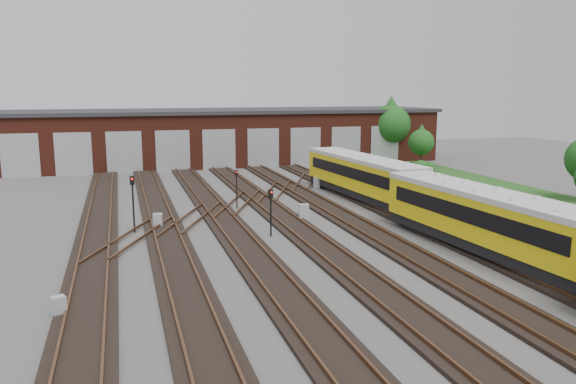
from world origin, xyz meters
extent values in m
plane|color=#4B4946|center=(0.00, 0.00, 0.00)|extent=(120.00, 120.00, 0.00)
cube|color=black|center=(-14.00, 0.00, 0.09)|extent=(2.40, 70.00, 0.18)
cube|color=brown|center=(-14.72, 0.00, 0.26)|extent=(0.10, 70.00, 0.15)
cube|color=brown|center=(-13.28, 0.00, 0.26)|extent=(0.10, 70.00, 0.15)
cube|color=black|center=(-10.00, 0.00, 0.09)|extent=(2.40, 70.00, 0.18)
cube|color=brown|center=(-10.72, 0.00, 0.26)|extent=(0.10, 70.00, 0.15)
cube|color=brown|center=(-9.28, 0.00, 0.26)|extent=(0.10, 70.00, 0.15)
cube|color=black|center=(-6.00, 0.00, 0.09)|extent=(2.40, 70.00, 0.18)
cube|color=brown|center=(-6.72, 0.00, 0.26)|extent=(0.10, 70.00, 0.15)
cube|color=brown|center=(-5.28, 0.00, 0.26)|extent=(0.10, 70.00, 0.15)
cube|color=black|center=(-2.00, 0.00, 0.09)|extent=(2.40, 70.00, 0.18)
cube|color=brown|center=(-2.72, 0.00, 0.26)|extent=(0.10, 70.00, 0.15)
cube|color=brown|center=(-1.28, 0.00, 0.26)|extent=(0.10, 70.00, 0.15)
cube|color=black|center=(2.00, 0.00, 0.09)|extent=(2.40, 70.00, 0.18)
cube|color=brown|center=(1.28, 0.00, 0.26)|extent=(0.10, 70.00, 0.15)
cube|color=brown|center=(2.72, 0.00, 0.26)|extent=(0.10, 70.00, 0.15)
cube|color=black|center=(6.00, 0.00, 0.09)|extent=(2.40, 70.00, 0.18)
cube|color=brown|center=(5.28, 0.00, 0.26)|extent=(0.10, 70.00, 0.15)
cube|color=brown|center=(6.72, 0.00, 0.26)|extent=(0.10, 70.00, 0.15)
cube|color=black|center=(10.00, 0.00, 0.09)|extent=(2.40, 70.00, 0.18)
cube|color=brown|center=(9.28, 0.00, 0.26)|extent=(0.10, 70.00, 0.15)
cube|color=brown|center=(10.72, 0.00, 0.26)|extent=(0.10, 70.00, 0.15)
cube|color=black|center=(14.00, 0.00, 0.09)|extent=(2.40, 70.00, 0.18)
cube|color=brown|center=(13.28, 0.00, 0.26)|extent=(0.10, 70.00, 0.15)
cube|color=brown|center=(-8.00, 10.00, 0.26)|extent=(5.40, 9.62, 0.15)
cube|color=brown|center=(-4.00, 14.00, 0.26)|extent=(5.40, 9.62, 0.15)
cube|color=brown|center=(0.00, 18.00, 0.26)|extent=(5.40, 9.62, 0.15)
cube|color=brown|center=(-12.00, 6.00, 0.26)|extent=(5.40, 9.62, 0.15)
cube|color=brown|center=(4.00, 22.00, 0.26)|extent=(5.40, 9.62, 0.15)
cube|color=#592116|center=(0.00, 40.00, 3.00)|extent=(50.00, 12.00, 6.00)
cube|color=#2A292C|center=(0.00, 40.00, 6.15)|extent=(51.00, 12.50, 0.40)
cube|color=#9EA0A3|center=(-22.00, 33.98, 2.20)|extent=(3.60, 0.12, 4.40)
cube|color=#9EA0A3|center=(-17.00, 33.98, 2.20)|extent=(3.60, 0.12, 4.40)
cube|color=#9EA0A3|center=(-12.00, 33.98, 2.20)|extent=(3.60, 0.12, 4.40)
cube|color=#9EA0A3|center=(-7.00, 33.98, 2.20)|extent=(3.60, 0.12, 4.40)
cube|color=#9EA0A3|center=(-2.00, 33.98, 2.20)|extent=(3.60, 0.12, 4.40)
cube|color=#9EA0A3|center=(3.00, 33.98, 2.20)|extent=(3.60, 0.12, 4.40)
cube|color=#9EA0A3|center=(8.00, 33.98, 2.20)|extent=(3.60, 0.12, 4.40)
cube|color=#9EA0A3|center=(13.00, 33.98, 2.20)|extent=(3.60, 0.12, 4.40)
cube|color=#9EA0A3|center=(18.00, 33.98, 2.20)|extent=(3.60, 0.12, 4.40)
cube|color=#1F4A18|center=(19.00, 10.00, 0.03)|extent=(8.00, 55.00, 0.05)
cube|color=black|center=(6.00, -2.18, 0.63)|extent=(3.45, 15.30, 0.61)
cube|color=gold|center=(6.00, -2.18, 2.05)|extent=(3.75, 15.32, 2.22)
cube|color=silver|center=(6.00, -2.18, 3.31)|extent=(3.85, 15.33, 0.30)
cube|color=black|center=(4.67, -2.28, 2.30)|extent=(1.05, 13.31, 0.86)
cube|color=black|center=(7.33, -2.08, 2.30)|extent=(1.05, 13.31, 0.86)
cube|color=black|center=(6.00, 13.82, 0.63)|extent=(3.45, 15.30, 0.61)
cube|color=gold|center=(6.00, 13.82, 2.05)|extent=(3.75, 15.32, 2.22)
cube|color=silver|center=(6.00, 13.82, 3.31)|extent=(3.85, 15.33, 0.30)
cube|color=black|center=(4.67, 13.72, 2.30)|extent=(1.05, 13.31, 0.86)
cube|color=black|center=(7.33, 13.92, 2.30)|extent=(1.05, 13.31, 0.86)
cylinder|color=black|center=(-11.81, 8.02, 1.50)|extent=(0.11, 0.11, 2.99)
cube|color=black|center=(-11.81, 8.02, 3.26)|extent=(0.28, 0.18, 0.54)
sphere|color=red|center=(-11.81, 7.91, 3.37)|extent=(0.13, 0.13, 0.13)
cylinder|color=black|center=(-3.97, 4.69, 1.18)|extent=(0.10, 0.10, 2.36)
cube|color=black|center=(-3.97, 4.69, 2.61)|extent=(0.29, 0.23, 0.51)
sphere|color=red|center=(-3.97, 4.58, 2.71)|extent=(0.12, 0.12, 0.12)
cylinder|color=black|center=(-4.31, 13.16, 1.21)|extent=(0.09, 0.09, 2.43)
cube|color=black|center=(-4.31, 13.16, 2.65)|extent=(0.23, 0.14, 0.44)
sphere|color=red|center=(-4.31, 13.07, 2.74)|extent=(0.11, 0.11, 0.11)
cylinder|color=black|center=(4.60, 19.59, 1.40)|extent=(0.10, 0.10, 2.80)
cube|color=black|center=(4.60, 19.59, 3.06)|extent=(0.27, 0.17, 0.51)
sphere|color=red|center=(4.60, 19.49, 3.16)|extent=(0.12, 0.12, 0.12)
cube|color=#A2A4A7|center=(-15.00, -4.72, 0.43)|extent=(0.64, 0.60, 0.85)
cube|color=#A2A4A7|center=(-10.34, 8.71, 0.48)|extent=(0.65, 0.57, 0.95)
cube|color=#A2A4A7|center=(-0.71, 8.24, 0.54)|extent=(0.75, 0.67, 1.08)
cube|color=#A2A4A7|center=(4.29, 19.68, 0.49)|extent=(0.72, 0.67, 0.98)
cube|color=#A2A4A7|center=(13.93, 23.09, 0.45)|extent=(0.60, 0.53, 0.90)
cylinder|color=#332616|center=(19.23, 35.00, 1.23)|extent=(0.27, 0.27, 2.46)
sphere|color=#144614|center=(19.23, 35.00, 4.51)|extent=(4.79, 4.79, 4.79)
cone|color=#144614|center=(19.23, 35.00, 6.22)|extent=(4.10, 4.10, 3.42)
cylinder|color=#332616|center=(20.47, 29.76, 0.75)|extent=(0.24, 0.24, 1.51)
sphere|color=#144614|center=(20.47, 29.76, 2.76)|extent=(2.93, 2.93, 2.93)
cone|color=#144614|center=(20.47, 29.76, 3.81)|extent=(2.51, 2.51, 2.09)
sphere|color=#144614|center=(19.14, 25.65, 0.65)|extent=(1.30, 1.30, 1.30)
sphere|color=#144614|center=(18.06, 25.52, 0.77)|extent=(1.54, 1.54, 1.54)
camera|label=1|loc=(-12.40, -26.93, 8.73)|focal=35.00mm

